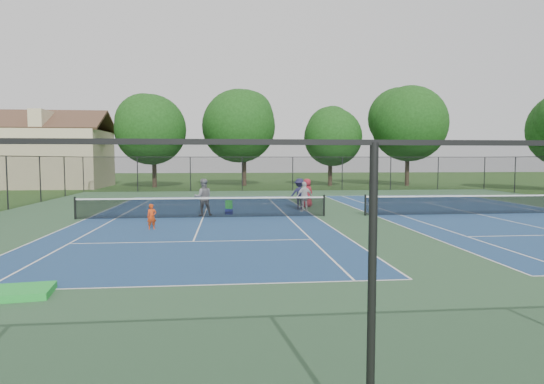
{
  "coord_description": "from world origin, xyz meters",
  "views": [
    {
      "loc": [
        -5.83,
        -22.01,
        2.85
      ],
      "look_at": [
        -3.74,
        -1.0,
        1.3
      ],
      "focal_mm": 30.0,
      "sensor_mm": 36.0,
      "label": 1
    }
  ],
  "objects": [
    {
      "name": "ground",
      "position": [
        0.0,
        0.0,
        0.0
      ],
      "size": [
        140.0,
        140.0,
        0.0
      ],
      "primitive_type": "plane",
      "color": "#234716",
      "rests_on": "ground"
    },
    {
      "name": "court_pad",
      "position": [
        0.0,
        0.0,
        0.0
      ],
      "size": [
        36.0,
        36.0,
        0.01
      ],
      "primitive_type": "cube",
      "color": "#2F5430",
      "rests_on": "ground"
    },
    {
      "name": "tennis_court_left",
      "position": [
        -7.0,
        0.0,
        0.1
      ],
      "size": [
        12.0,
        23.83,
        1.07
      ],
      "color": "navy",
      "rests_on": "ground"
    },
    {
      "name": "tennis_court_right",
      "position": [
        7.0,
        0.0,
        0.1
      ],
      "size": [
        12.0,
        23.83,
        1.07
      ],
      "color": "navy",
      "rests_on": "ground"
    },
    {
      "name": "perimeter_fence",
      "position": [
        0.0,
        0.0,
        1.6
      ],
      "size": [
        36.08,
        36.08,
        3.02
      ],
      "color": "black",
      "rests_on": "ground"
    },
    {
      "name": "tree_back_a",
      "position": [
        -13.0,
        24.0,
        6.04
      ],
      "size": [
        6.8,
        6.8,
        9.15
      ],
      "color": "#2D2116",
      "rests_on": "ground"
    },
    {
      "name": "tree_back_b",
      "position": [
        -4.0,
        26.0,
        6.6
      ],
      "size": [
        7.6,
        7.6,
        10.03
      ],
      "color": "#2D2116",
      "rests_on": "ground"
    },
    {
      "name": "tree_back_c",
      "position": [
        5.0,
        25.0,
        5.48
      ],
      "size": [
        6.0,
        6.0,
        8.4
      ],
      "color": "#2D2116",
      "rests_on": "ground"
    },
    {
      "name": "tree_back_d",
      "position": [
        13.0,
        24.0,
        6.82
      ],
      "size": [
        7.8,
        7.8,
        10.37
      ],
      "color": "#2D2116",
      "rests_on": "ground"
    },
    {
      "name": "clapboard_house",
      "position": [
        -23.0,
        25.0,
        3.09
      ],
      "size": [
        10.8,
        8.1,
        7.65
      ],
      "color": "tan",
      "rests_on": "ground"
    },
    {
      "name": "child_player",
      "position": [
        -8.86,
        -3.47,
        0.52
      ],
      "size": [
        0.44,
        0.37,
        1.04
      ],
      "primitive_type": "imported",
      "rotation": [
        0.0,
        0.0,
        0.39
      ],
      "color": "#E5410F",
      "rests_on": "ground"
    },
    {
      "name": "instructor",
      "position": [
        -7.02,
        0.82,
        0.93
      ],
      "size": [
        0.98,
        0.8,
        1.86
      ],
      "primitive_type": "imported",
      "rotation": [
        0.0,
        0.0,
        3.25
      ],
      "color": "gray",
      "rests_on": "ground"
    },
    {
      "name": "bystander_a",
      "position": [
        -1.68,
        2.03,
        0.81
      ],
      "size": [
        1.03,
        0.68,
        1.62
      ],
      "primitive_type": "imported",
      "rotation": [
        0.0,
        0.0,
        3.47
      ],
      "color": "silver",
      "rests_on": "ground"
    },
    {
      "name": "bystander_b",
      "position": [
        -1.76,
        3.2,
        0.87
      ],
      "size": [
        1.14,
        0.66,
        1.75
      ],
      "primitive_type": "imported",
      "rotation": [
        0.0,
        0.0,
        3.15
      ],
      "color": "#1C1A3B",
      "rests_on": "ground"
    },
    {
      "name": "bystander_c",
      "position": [
        -1.15,
        4.23,
        0.84
      ],
      "size": [
        0.97,
        0.84,
        1.68
      ],
      "primitive_type": "imported",
      "rotation": [
        0.0,
        0.0,
        3.59
      ],
      "color": "maroon",
      "rests_on": "ground"
    },
    {
      "name": "ball_crate",
      "position": [
        -5.74,
        1.24,
        0.15
      ],
      "size": [
        0.4,
        0.31,
        0.29
      ],
      "primitive_type": "cube",
      "rotation": [
        0.0,
        0.0,
        -0.08
      ],
      "color": "navy",
      "rests_on": "ground"
    },
    {
      "name": "ball_hopper",
      "position": [
        -5.74,
        1.24,
        0.5
      ],
      "size": [
        0.37,
        0.31,
        0.42
      ],
      "primitive_type": "cube",
      "rotation": [
        0.0,
        0.0,
        -0.14
      ],
      "color": "green",
      "rests_on": "ball_crate"
    },
    {
      "name": "green_tarp",
      "position": [
        -10.31,
        -12.32,
        0.09
      ],
      "size": [
        1.72,
        1.21,
        0.15
      ],
      "primitive_type": "cube",
      "rotation": [
        0.0,
        0.0,
        0.14
      ],
      "color": "#1AA617",
      "rests_on": "ground"
    }
  ]
}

